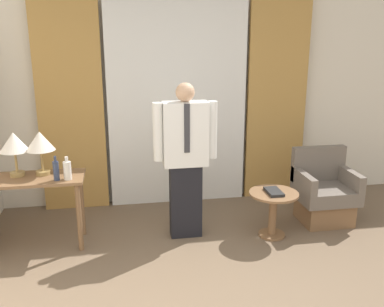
{
  "coord_description": "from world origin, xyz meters",
  "views": [
    {
      "loc": [
        -0.72,
        -2.31,
        2.12
      ],
      "look_at": [
        -0.02,
        1.71,
        0.96
      ],
      "focal_mm": 40.0,
      "sensor_mm": 36.0,
      "label": 1
    }
  ],
  "objects_px": {
    "table_lamp_right": "(40,143)",
    "side_table": "(273,206)",
    "bottle_by_lamp": "(56,170)",
    "book": "(274,192)",
    "desk": "(31,190)",
    "table_lamp_left": "(14,144)",
    "bottle_near_edge": "(67,170)",
    "armchair": "(324,194)",
    "person": "(185,156)"
  },
  "relations": [
    {
      "from": "bottle_near_edge",
      "to": "person",
      "type": "distance_m",
      "value": 1.18
    },
    {
      "from": "table_lamp_left",
      "to": "person",
      "type": "bearing_deg",
      "value": -3.35
    },
    {
      "from": "book",
      "to": "side_table",
      "type": "bearing_deg",
      "value": 65.38
    },
    {
      "from": "table_lamp_left",
      "to": "armchair",
      "type": "xyz_separation_m",
      "value": [
        3.3,
        -0.01,
        -0.75
      ]
    },
    {
      "from": "desk",
      "to": "book",
      "type": "xyz_separation_m",
      "value": [
        2.46,
        -0.22,
        -0.09
      ]
    },
    {
      "from": "table_lamp_right",
      "to": "side_table",
      "type": "height_order",
      "value": "table_lamp_right"
    },
    {
      "from": "table_lamp_left",
      "to": "desk",
      "type": "bearing_deg",
      "value": -31.74
    },
    {
      "from": "table_lamp_left",
      "to": "bottle_near_edge",
      "type": "bearing_deg",
      "value": -20.98
    },
    {
      "from": "table_lamp_left",
      "to": "armchair",
      "type": "height_order",
      "value": "table_lamp_left"
    },
    {
      "from": "table_lamp_left",
      "to": "side_table",
      "type": "height_order",
      "value": "table_lamp_left"
    },
    {
      "from": "bottle_by_lamp",
      "to": "person",
      "type": "xyz_separation_m",
      "value": [
        1.28,
        0.1,
        0.05
      ]
    },
    {
      "from": "desk",
      "to": "book",
      "type": "height_order",
      "value": "desk"
    },
    {
      "from": "table_lamp_right",
      "to": "person",
      "type": "xyz_separation_m",
      "value": [
        1.43,
        -0.1,
        -0.18
      ]
    },
    {
      "from": "table_lamp_right",
      "to": "side_table",
      "type": "bearing_deg",
      "value": -6.76
    },
    {
      "from": "table_lamp_right",
      "to": "side_table",
      "type": "distance_m",
      "value": 2.47
    },
    {
      "from": "table_lamp_left",
      "to": "book",
      "type": "height_order",
      "value": "table_lamp_left"
    },
    {
      "from": "bottle_near_edge",
      "to": "table_lamp_left",
      "type": "bearing_deg",
      "value": 159.02
    },
    {
      "from": "person",
      "to": "side_table",
      "type": "xyz_separation_m",
      "value": [
        0.91,
        -0.18,
        -0.55
      ]
    },
    {
      "from": "bottle_by_lamp",
      "to": "armchair",
      "type": "distance_m",
      "value": 2.95
    },
    {
      "from": "side_table",
      "to": "book",
      "type": "height_order",
      "value": "book"
    },
    {
      "from": "desk",
      "to": "armchair",
      "type": "xyz_separation_m",
      "value": [
        3.18,
        0.07,
        -0.28
      ]
    },
    {
      "from": "bottle_near_edge",
      "to": "book",
      "type": "height_order",
      "value": "bottle_near_edge"
    },
    {
      "from": "person",
      "to": "book",
      "type": "bearing_deg",
      "value": -12.13
    },
    {
      "from": "armchair",
      "to": "book",
      "type": "distance_m",
      "value": 0.8
    },
    {
      "from": "bottle_by_lamp",
      "to": "person",
      "type": "bearing_deg",
      "value": 4.64
    },
    {
      "from": "desk",
      "to": "book",
      "type": "distance_m",
      "value": 2.47
    },
    {
      "from": "bottle_by_lamp",
      "to": "book",
      "type": "bearing_deg",
      "value": -2.39
    },
    {
      "from": "table_lamp_right",
      "to": "bottle_by_lamp",
      "type": "distance_m",
      "value": 0.34
    },
    {
      "from": "side_table",
      "to": "desk",
      "type": "bearing_deg",
      "value": 175.31
    },
    {
      "from": "table_lamp_right",
      "to": "armchair",
      "type": "xyz_separation_m",
      "value": [
        3.06,
        -0.01,
        -0.75
      ]
    },
    {
      "from": "table_lamp_left",
      "to": "table_lamp_right",
      "type": "height_order",
      "value": "same"
    },
    {
      "from": "table_lamp_right",
      "to": "bottle_near_edge",
      "type": "height_order",
      "value": "table_lamp_right"
    },
    {
      "from": "table_lamp_left",
      "to": "table_lamp_right",
      "type": "relative_size",
      "value": 1.0
    },
    {
      "from": "book",
      "to": "table_lamp_left",
      "type": "bearing_deg",
      "value": 173.54
    },
    {
      "from": "bottle_near_edge",
      "to": "side_table",
      "type": "height_order",
      "value": "bottle_near_edge"
    },
    {
      "from": "table_lamp_left",
      "to": "person",
      "type": "xyz_separation_m",
      "value": [
        1.68,
        -0.1,
        -0.18
      ]
    },
    {
      "from": "armchair",
      "to": "table_lamp_right",
      "type": "bearing_deg",
      "value": 179.88
    },
    {
      "from": "bottle_near_edge",
      "to": "book",
      "type": "relative_size",
      "value": 0.88
    },
    {
      "from": "table_lamp_left",
      "to": "table_lamp_right",
      "type": "bearing_deg",
      "value": 0.0
    },
    {
      "from": "bottle_by_lamp",
      "to": "book",
      "type": "height_order",
      "value": "bottle_by_lamp"
    },
    {
      "from": "bottle_near_edge",
      "to": "book",
      "type": "distance_m",
      "value": 2.1
    },
    {
      "from": "table_lamp_right",
      "to": "person",
      "type": "distance_m",
      "value": 1.45
    },
    {
      "from": "table_lamp_left",
      "to": "book",
      "type": "relative_size",
      "value": 1.71
    },
    {
      "from": "side_table",
      "to": "bottle_near_edge",
      "type": "bearing_deg",
      "value": 177.69
    },
    {
      "from": "bottle_by_lamp",
      "to": "desk",
      "type": "bearing_deg",
      "value": 155.79
    },
    {
      "from": "table_lamp_right",
      "to": "book",
      "type": "relative_size",
      "value": 1.71
    },
    {
      "from": "desk",
      "to": "person",
      "type": "height_order",
      "value": "person"
    },
    {
      "from": "table_lamp_right",
      "to": "book",
      "type": "distance_m",
      "value": 2.42
    },
    {
      "from": "table_lamp_left",
      "to": "bottle_by_lamp",
      "type": "bearing_deg",
      "value": -26.61
    },
    {
      "from": "table_lamp_right",
      "to": "bottle_by_lamp",
      "type": "bearing_deg",
      "value": -51.97
    }
  ]
}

